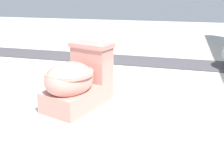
% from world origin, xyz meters
% --- Properties ---
extents(ground_plane, '(14.00, 14.00, 0.00)m').
position_xyz_m(ground_plane, '(0.00, 0.00, 0.00)').
color(ground_plane, '#B7B2A8').
extents(gravel_strip, '(0.56, 8.00, 0.01)m').
position_xyz_m(gravel_strip, '(-1.35, 0.50, 0.01)').
color(gravel_strip, '#423F44').
rests_on(gravel_strip, ground).
extents(toilet, '(0.71, 0.53, 0.52)m').
position_xyz_m(toilet, '(0.29, -0.02, 0.22)').
color(toilet, tan).
rests_on(toilet, ground).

